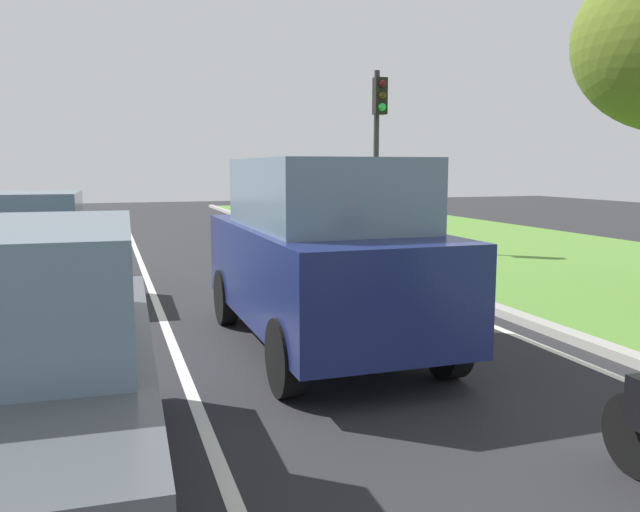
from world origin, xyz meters
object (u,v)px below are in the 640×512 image
Objects in this scene: car_suv_ahead at (321,253)px; car_hatchback_far at (34,246)px; traffic_light_near_right at (378,129)px; car_sedan_left_lane at (0,382)px.

car_suv_ahead is 1.20× the size of car_hatchback_far.
car_hatchback_far is 8.89m from traffic_light_near_right.
car_sedan_left_lane is at bearing -84.44° from car_hatchback_far.
traffic_light_near_right is (4.18, 7.99, 1.96)m from car_suv_ahead.
traffic_light_near_right reaches higher than car_suv_ahead.
car_sedan_left_lane is 13.49m from traffic_light_near_right.
car_suv_ahead is 9.23m from traffic_light_near_right.
car_hatchback_far is at bearing -154.26° from traffic_light_near_right.
traffic_light_near_right is at bearing 61.96° from car_suv_ahead.
car_suv_ahead is 5.56m from car_hatchback_far.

